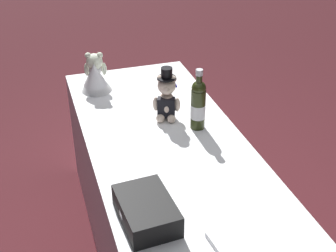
% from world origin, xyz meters
% --- Properties ---
extents(reception_table, '(1.87, 0.76, 0.75)m').
position_xyz_m(reception_table, '(0.00, 0.00, 0.37)').
color(reception_table, white).
rests_on(reception_table, ground_plane).
extents(teddy_bear_groom, '(0.14, 0.13, 0.28)m').
position_xyz_m(teddy_bear_groom, '(-0.24, 0.07, 0.87)').
color(teddy_bear_groom, beige).
rests_on(teddy_bear_groom, reception_table).
extents(teddy_bear_bride, '(0.22, 0.19, 0.24)m').
position_xyz_m(teddy_bear_bride, '(-0.66, -0.23, 0.85)').
color(teddy_bear_bride, white).
rests_on(teddy_bear_bride, reception_table).
extents(champagne_bottle, '(0.07, 0.07, 0.32)m').
position_xyz_m(champagne_bottle, '(-0.10, 0.19, 0.88)').
color(champagne_bottle, '#2C3414').
rests_on(champagne_bottle, reception_table).
extents(signing_pen, '(0.16, 0.03, 0.01)m').
position_xyz_m(signing_pen, '(-0.65, 0.24, 0.75)').
color(signing_pen, navy).
rests_on(signing_pen, reception_table).
extents(gift_case_black, '(0.29, 0.21, 0.09)m').
position_xyz_m(gift_case_black, '(0.48, -0.24, 0.80)').
color(gift_case_black, black).
rests_on(gift_case_black, reception_table).
extents(guestbook, '(0.26, 0.28, 0.02)m').
position_xyz_m(guestbook, '(0.73, 0.08, 0.76)').
color(guestbook, white).
rests_on(guestbook, reception_table).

